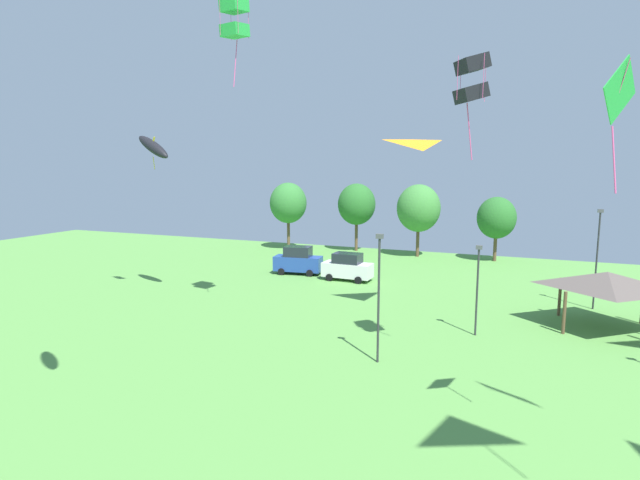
{
  "coord_description": "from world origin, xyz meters",
  "views": [
    {
      "loc": [
        6.36,
        0.91,
        9.92
      ],
      "look_at": [
        0.92,
        14.37,
        7.81
      ],
      "focal_mm": 28.0,
      "sensor_mm": 36.0,
      "label": 1
    }
  ],
  "objects_px": {
    "kite_flying_2": "(234,18)",
    "parked_car_second_from_left": "(347,267)",
    "kite_flying_0": "(153,147)",
    "parked_car_leftmost": "(298,261)",
    "treeline_tree_3": "(497,218)",
    "kite_flying_1": "(619,96)",
    "park_pavilion": "(607,280)",
    "treeline_tree_2": "(419,208)",
    "kite_flying_9": "(423,168)",
    "light_post_0": "(597,254)",
    "light_post_1": "(379,291)",
    "treeline_tree_1": "(357,204)",
    "light_post_2": "(477,284)",
    "treeline_tree_0": "(288,203)",
    "kite_flying_11": "(472,79)"
  },
  "relations": [
    {
      "from": "treeline_tree_0",
      "to": "treeline_tree_1",
      "type": "distance_m",
      "value": 8.34
    },
    {
      "from": "parked_car_leftmost",
      "to": "treeline_tree_1",
      "type": "xyz_separation_m",
      "value": [
        0.97,
        14.75,
        4.31
      ]
    },
    {
      "from": "light_post_2",
      "to": "kite_flying_0",
      "type": "bearing_deg",
      "value": 179.17
    },
    {
      "from": "kite_flying_0",
      "to": "light_post_2",
      "type": "height_order",
      "value": "kite_flying_0"
    },
    {
      "from": "kite_flying_11",
      "to": "light_post_2",
      "type": "xyz_separation_m",
      "value": [
        0.19,
        6.45,
        -10.67
      ]
    },
    {
      "from": "kite_flying_0",
      "to": "kite_flying_1",
      "type": "height_order",
      "value": "kite_flying_1"
    },
    {
      "from": "parked_car_second_from_left",
      "to": "treeline_tree_1",
      "type": "distance_m",
      "value": 16.68
    },
    {
      "from": "kite_flying_1",
      "to": "treeline_tree_3",
      "type": "bearing_deg",
      "value": 97.21
    },
    {
      "from": "light_post_0",
      "to": "treeline_tree_2",
      "type": "relative_size",
      "value": 0.88
    },
    {
      "from": "park_pavilion",
      "to": "light_post_2",
      "type": "xyz_separation_m",
      "value": [
        -7.29,
        -4.3,
        0.03
      ]
    },
    {
      "from": "parked_car_leftmost",
      "to": "treeline_tree_2",
      "type": "relative_size",
      "value": 0.57
    },
    {
      "from": "kite_flying_0",
      "to": "kite_flying_1",
      "type": "distance_m",
      "value": 31.13
    },
    {
      "from": "kite_flying_1",
      "to": "light_post_1",
      "type": "distance_m",
      "value": 13.81
    },
    {
      "from": "park_pavilion",
      "to": "light_post_1",
      "type": "height_order",
      "value": "light_post_1"
    },
    {
      "from": "parked_car_second_from_left",
      "to": "light_post_2",
      "type": "relative_size",
      "value": 0.81
    },
    {
      "from": "kite_flying_1",
      "to": "treeline_tree_0",
      "type": "distance_m",
      "value": 47.69
    },
    {
      "from": "kite_flying_9",
      "to": "treeline_tree_0",
      "type": "relative_size",
      "value": 0.42
    },
    {
      "from": "kite_flying_0",
      "to": "treeline_tree_3",
      "type": "bearing_deg",
      "value": 47.28
    },
    {
      "from": "parked_car_leftmost",
      "to": "parked_car_second_from_left",
      "type": "distance_m",
      "value": 5.23
    },
    {
      "from": "kite_flying_9",
      "to": "parked_car_second_from_left",
      "type": "bearing_deg",
      "value": 128.05
    },
    {
      "from": "treeline_tree_0",
      "to": "treeline_tree_2",
      "type": "height_order",
      "value": "treeline_tree_0"
    },
    {
      "from": "treeline_tree_2",
      "to": "treeline_tree_3",
      "type": "distance_m",
      "value": 8.27
    },
    {
      "from": "light_post_0",
      "to": "light_post_2",
      "type": "relative_size",
      "value": 1.3
    },
    {
      "from": "kite_flying_2",
      "to": "park_pavilion",
      "type": "relative_size",
      "value": 0.82
    },
    {
      "from": "light_post_0",
      "to": "kite_flying_2",
      "type": "bearing_deg",
      "value": -150.7
    },
    {
      "from": "treeline_tree_1",
      "to": "treeline_tree_2",
      "type": "relative_size",
      "value": 1.0
    },
    {
      "from": "parked_car_second_from_left",
      "to": "light_post_1",
      "type": "xyz_separation_m",
      "value": [
        7.56,
        -17.28,
        2.54
      ]
    },
    {
      "from": "light_post_0",
      "to": "treeline_tree_0",
      "type": "xyz_separation_m",
      "value": [
        -31.42,
        15.78,
        1.69
      ]
    },
    {
      "from": "kite_flying_1",
      "to": "light_post_0",
      "type": "distance_m",
      "value": 23.27
    },
    {
      "from": "kite_flying_9",
      "to": "treeline_tree_2",
      "type": "distance_m",
      "value": 25.92
    },
    {
      "from": "kite_flying_11",
      "to": "light_post_2",
      "type": "bearing_deg",
      "value": 88.35
    },
    {
      "from": "light_post_1",
      "to": "treeline_tree_1",
      "type": "xyz_separation_m",
      "value": [
        -11.76,
        32.82,
        1.84
      ]
    },
    {
      "from": "parked_car_second_from_left",
      "to": "light_post_0",
      "type": "relative_size",
      "value": 0.62
    },
    {
      "from": "kite_flying_9",
      "to": "park_pavilion",
      "type": "height_order",
      "value": "kite_flying_9"
    },
    {
      "from": "kite_flying_2",
      "to": "light_post_1",
      "type": "relative_size",
      "value": 0.76
    },
    {
      "from": "light_post_0",
      "to": "parked_car_second_from_left",
      "type": "bearing_deg",
      "value": 173.72
    },
    {
      "from": "light_post_0",
      "to": "treeline_tree_0",
      "type": "distance_m",
      "value": 35.2
    },
    {
      "from": "kite_flying_11",
      "to": "kite_flying_1",
      "type": "bearing_deg",
      "value": -52.42
    },
    {
      "from": "kite_flying_0",
      "to": "parked_car_leftmost",
      "type": "xyz_separation_m",
      "value": [
        6.58,
        11.5,
        -10.18
      ]
    },
    {
      "from": "kite_flying_0",
      "to": "kite_flying_11",
      "type": "xyz_separation_m",
      "value": [
        23.42,
        -6.79,
        2.33
      ]
    },
    {
      "from": "parked_car_second_from_left",
      "to": "light_post_1",
      "type": "bearing_deg",
      "value": -64.21
    },
    {
      "from": "kite_flying_1",
      "to": "kite_flying_2",
      "type": "height_order",
      "value": "kite_flying_2"
    },
    {
      "from": "treeline_tree_1",
      "to": "light_post_1",
      "type": "bearing_deg",
      "value": -70.29
    },
    {
      "from": "kite_flying_2",
      "to": "parked_car_second_from_left",
      "type": "bearing_deg",
      "value": 80.46
    },
    {
      "from": "park_pavilion",
      "to": "treeline_tree_2",
      "type": "bearing_deg",
      "value": 126.72
    },
    {
      "from": "parked_car_leftmost",
      "to": "treeline_tree_3",
      "type": "bearing_deg",
      "value": 31.98
    },
    {
      "from": "kite_flying_9",
      "to": "treeline_tree_0",
      "type": "height_order",
      "value": "kite_flying_9"
    },
    {
      "from": "parked_car_leftmost",
      "to": "light_post_1",
      "type": "height_order",
      "value": "light_post_1"
    },
    {
      "from": "kite_flying_0",
      "to": "treeline_tree_0",
      "type": "relative_size",
      "value": 0.48
    },
    {
      "from": "park_pavilion",
      "to": "kite_flying_11",
      "type": "bearing_deg",
      "value": -124.82
    }
  ]
}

